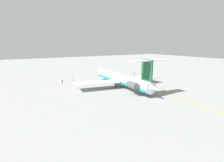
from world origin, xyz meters
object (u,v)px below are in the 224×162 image
ground_crew_portside (134,74)px  safety_cone_nose (61,81)px  ground_crew_near_tail (72,78)px  main_jetliner (123,79)px  ground_crew_near_nose (63,81)px

ground_crew_portside → safety_cone_nose: bearing=34.8°
ground_crew_near_tail → safety_cone_nose: bearing=-7.2°
main_jetliner → ground_crew_portside: size_ratio=23.66×
main_jetliner → ground_crew_near_tail: (21.75, 11.32, -2.00)m
ground_crew_near_nose → ground_crew_portside: size_ratio=1.03×
ground_crew_near_tail → ground_crew_portside: 30.90m
main_jetliner → ground_crew_near_nose: 24.68m
ground_crew_near_nose → safety_cone_nose: ground_crew_near_nose is taller
ground_crew_near_tail → ground_crew_portside: (-4.25, -30.61, -0.05)m
ground_crew_near_nose → ground_crew_portside: bearing=6.1°
ground_crew_near_tail → safety_cone_nose: 4.96m
ground_crew_near_tail → ground_crew_near_nose: bearing=36.4°
main_jetliner → ground_crew_near_nose: main_jetliner is taller
ground_crew_near_nose → ground_crew_portside: 36.11m
ground_crew_portside → ground_crew_near_nose: bearing=42.2°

